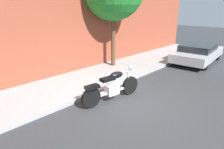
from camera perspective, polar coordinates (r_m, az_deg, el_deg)
name	(u,v)px	position (r m, az deg, el deg)	size (l,w,h in m)	color
ground_plane	(129,102)	(6.54, 5.07, -8.04)	(60.00, 60.00, 0.00)	#303335
sidewalk	(82,82)	(8.15, -8.64, -2.12)	(21.23, 2.52, 0.14)	#9A9A9A
motorcycle	(112,87)	(6.49, -0.05, -3.57)	(2.27, 0.74, 1.15)	black
parked_car_silver	(198,53)	(12.14, 23.56, 5.83)	(4.23, 2.11, 1.03)	black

